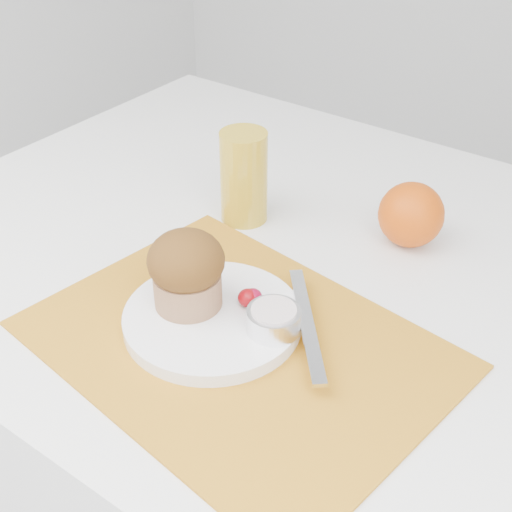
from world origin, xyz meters
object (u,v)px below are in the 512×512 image
Objects in this scene: plate at (213,319)px; juice_glass at (244,177)px; table at (330,475)px; orange at (411,215)px; muffin at (187,270)px.

juice_glass is at bearing 118.50° from plate.
orange is at bearing 76.87° from table.
orange is 0.22m from juice_glass.
muffin is at bearing -176.79° from plate.
plate is 1.55× the size of juice_glass.
table is 9.55× the size of juice_glass.
plate is 0.06m from muffin.
table is at bearing 59.41° from muffin.
table is at bearing 67.61° from plate.
table is 0.43m from orange.
orange is 0.93× the size of muffin.
plate is 2.17× the size of muffin.
plate is 0.30m from orange.
orange reaches higher than table.
plate is 0.24m from juice_glass.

